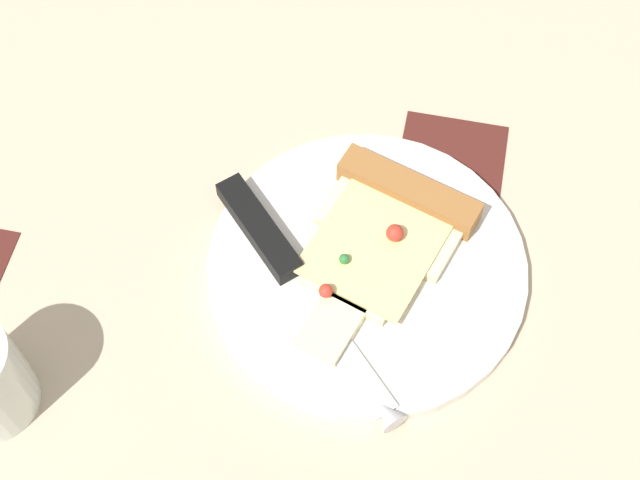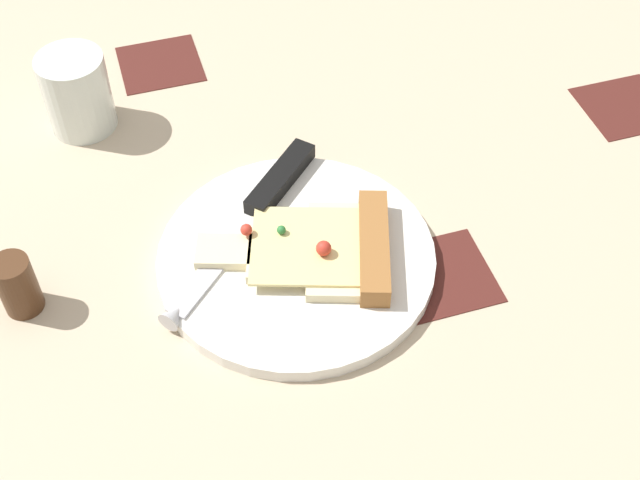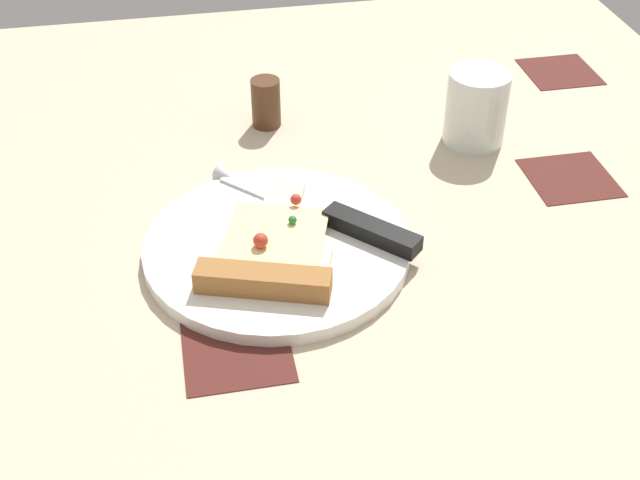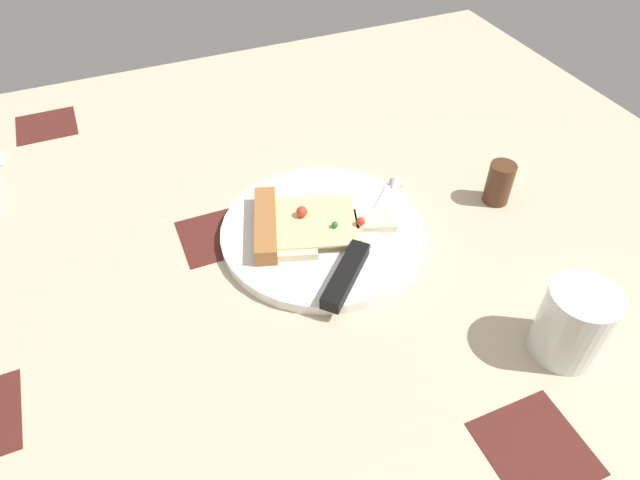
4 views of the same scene
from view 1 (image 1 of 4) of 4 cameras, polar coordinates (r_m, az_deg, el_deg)
ground_plane at (r=74.08cm, az=1.26°, el=-3.67°), size 112.36×112.36×3.00cm
plate at (r=72.95cm, az=2.92°, el=-1.75°), size 25.36×25.36×1.40cm
pizza_slice at (r=72.83cm, az=3.95°, el=0.37°), size 18.97×13.92×2.69cm
knife at (r=71.26cm, az=-1.93°, el=-1.99°), size 18.66×18.25×2.45cm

